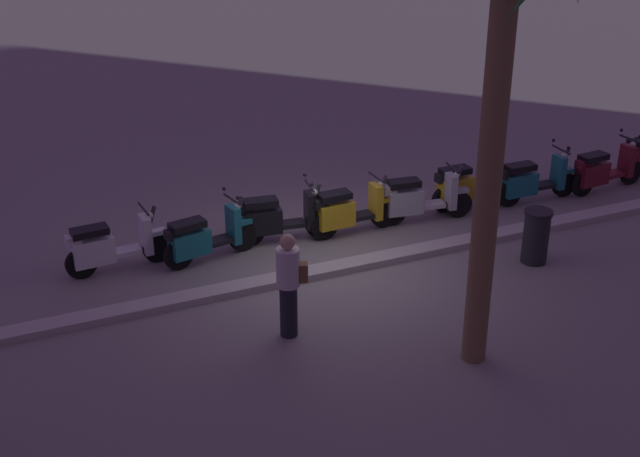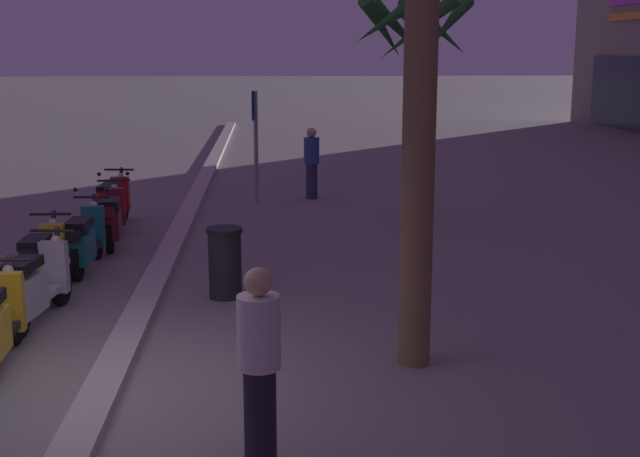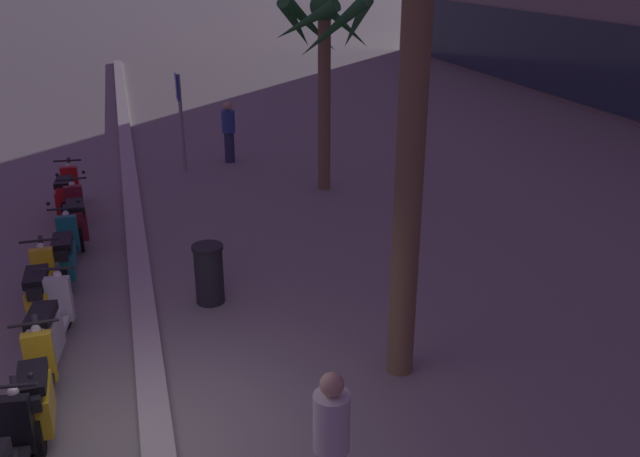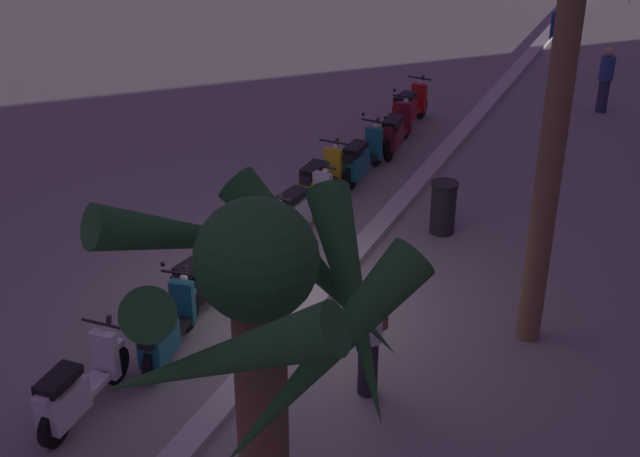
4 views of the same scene
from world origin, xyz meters
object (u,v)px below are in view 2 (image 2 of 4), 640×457
Objects in this scene: scooter_teal_last_in_row at (85,241)px; pedestrian_by_palm_tree at (260,362)px; crossing_sign at (255,133)px; palm_tree_near_sign at (413,45)px; litter_bin at (225,262)px; pedestrian_window_shopping at (312,162)px; scooter_silver_gap_after_mid at (34,287)px; scooter_maroon_mid_rear at (112,219)px; scooter_red_far_back at (113,204)px; scooter_yellow_mid_centre at (42,263)px.

pedestrian_by_palm_tree is at bearing 23.25° from scooter_teal_last_in_row.
palm_tree_near_sign is at bearing 52.48° from crossing_sign.
scooter_teal_last_in_row is at bearing -156.75° from pedestrian_by_palm_tree.
palm_tree_near_sign is 6.49m from litter_bin.
pedestrian_by_palm_tree reaches higher than pedestrian_window_shopping.
crossing_sign reaches higher than scooter_silver_gap_after_mid.
scooter_maroon_mid_rear is 1.02× the size of scooter_teal_last_in_row.
scooter_teal_last_in_row is (1.67, -0.11, -0.00)m from scooter_maroon_mid_rear.
crossing_sign is at bearing -68.40° from pedestrian_window_shopping.
scooter_silver_gap_after_mid is at bearing 0.57° from scooter_red_far_back.
scooter_maroon_mid_rear is 8.27m from pedestrian_by_palm_tree.
scooter_red_far_back is at bearing -179.43° from scooter_silver_gap_after_mid.
scooter_yellow_mid_centre is (1.33, -0.28, 0.01)m from scooter_teal_last_in_row.
scooter_maroon_mid_rear is 1.15× the size of pedestrian_by_palm_tree.
palm_tree_near_sign is (-1.67, 5.32, 2.87)m from scooter_maroon_mid_rear.
scooter_silver_gap_after_mid is 8.57m from crossing_sign.
scooter_maroon_mid_rear is at bearing -162.00° from pedestrian_by_palm_tree.
scooter_maroon_mid_rear is at bearing 172.65° from scooter_yellow_mid_centre.
pedestrian_by_palm_tree is at bearing 6.15° from litter_bin.
scooter_red_far_back is 0.95× the size of scooter_teal_last_in_row.
crossing_sign is at bearing 156.26° from scooter_teal_last_in_row.
litter_bin is at bearing -2.53° from crossing_sign.
scooter_red_far_back is 1.82× the size of litter_bin.
pedestrian_window_shopping is 1.66× the size of litter_bin.
scooter_yellow_mid_centre is at bearing -28.18° from pedestrian_window_shopping.
scooter_maroon_mid_rear reaches higher than scooter_red_far_back.
crossing_sign is 1.52× the size of pedestrian_window_shopping.
pedestrian_window_shopping is 7.75m from litter_bin.
palm_tree_near_sign is at bearing 163.79° from pedestrian_by_palm_tree.
litter_bin is (7.59, -1.55, -0.34)m from pedestrian_window_shopping.
scooter_yellow_mid_centre is at bearing -1.93° from scooter_red_far_back.
scooter_yellow_mid_centre is 1.08× the size of pedestrian_by_palm_tree.
palm_tree_near_sign reaches higher than pedestrian_window_shopping.
scooter_maroon_mid_rear is 4.17m from scooter_silver_gap_after_mid.
crossing_sign is 1.47× the size of pedestrian_by_palm_tree.
scooter_maroon_mid_rear and scooter_teal_last_in_row have the same top height.
scooter_maroon_mid_rear is 3.02m from scooter_yellow_mid_centre.
litter_bin is (-4.71, -0.51, -0.38)m from pedestrian_by_palm_tree.
scooter_yellow_mid_centre is 2.44m from litter_bin.
scooter_yellow_mid_centre is 1.19m from scooter_silver_gap_after_mid.
palm_tree_near_sign is (-3.33, 5.43, 2.87)m from scooter_teal_last_in_row.
pedestrian_by_palm_tree reaches higher than scooter_silver_gap_after_mid.
palm_tree_near_sign is 2.66× the size of pedestrian_by_palm_tree.
scooter_red_far_back is 1.09× the size of pedestrian_window_shopping.
litter_bin is at bearing -173.85° from pedestrian_by_palm_tree.
palm_tree_near_sign is (-0.21, 5.56, 2.87)m from scooter_red_far_back.
scooter_red_far_back is 3.13m from scooter_teal_last_in_row.
palm_tree_near_sign is at bearing 107.41° from scooter_maroon_mid_rear.
scooter_red_far_back is 0.92× the size of scooter_maroon_mid_rear.
scooter_silver_gap_after_mid is at bearing -2.47° from scooter_maroon_mid_rear.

